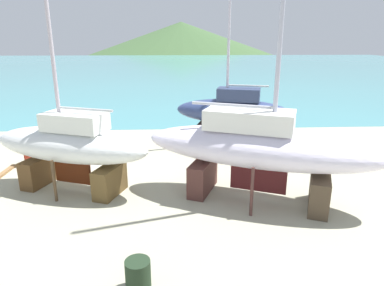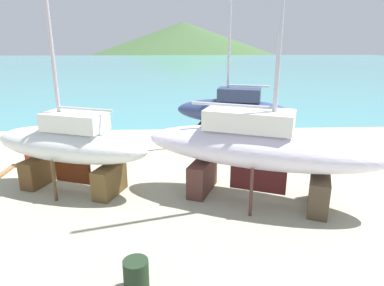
{
  "view_description": "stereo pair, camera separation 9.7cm",
  "coord_description": "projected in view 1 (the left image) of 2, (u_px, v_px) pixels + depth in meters",
  "views": [
    {
      "loc": [
        4.82,
        -14.89,
        6.23
      ],
      "look_at": [
        5.62,
        0.52,
        1.48
      ],
      "focal_mm": 31.98,
      "sensor_mm": 36.0,
      "label": 1
    },
    {
      "loc": [
        4.92,
        -14.9,
        6.23
      ],
      "look_at": [
        5.62,
        0.52,
        1.48
      ],
      "focal_mm": 31.98,
      "sensor_mm": 36.0,
      "label": 2
    }
  ],
  "objects": [
    {
      "name": "worker",
      "position": [
        27.0,
        150.0,
        17.22
      ],
      "size": [
        0.5,
        0.45,
        1.65
      ],
      "rotation": [
        0.0,
        0.0,
        2.21
      ],
      "color": "maroon",
      "rests_on": "ground"
    },
    {
      "name": "sailboat_far_slipway",
      "position": [
        259.0,
        147.0,
        13.21
      ],
      "size": [
        9.54,
        5.94,
        15.54
      ],
      "rotation": [
        0.0,
        0.0,
        -0.39
      ],
      "color": "#4D3E2D",
      "rests_on": "ground"
    },
    {
      "name": "barrel_rust_near",
      "position": [
        138.0,
        275.0,
        8.76
      ],
      "size": [
        0.73,
        0.73,
        0.83
      ],
      "primitive_type": "cylinder",
      "rotation": [
        0.0,
        0.0,
        1.45
      ],
      "color": "#1F311E",
      "rests_on": "ground"
    },
    {
      "name": "sailboat_large_starboard",
      "position": [
        233.0,
        112.0,
        20.59
      ],
      "size": [
        7.21,
        4.04,
        10.62
      ],
      "rotation": [
        0.0,
        0.0,
        2.86
      ],
      "color": "brown",
      "rests_on": "ground"
    },
    {
      "name": "sea_water",
      "position": [
        153.0,
        67.0,
        77.16
      ],
      "size": [
        163.55,
        111.03,
        0.01
      ],
      "primitive_type": "cube",
      "color": "teal",
      "rests_on": "ground"
    },
    {
      "name": "headland_hill",
      "position": [
        181.0,
        50.0,
        193.48
      ],
      "size": [
        175.02,
        175.02,
        30.0
      ],
      "primitive_type": "cone",
      "color": "#3E5D34",
      "rests_on": "ground"
    },
    {
      "name": "ground_plane",
      "position": [
        49.0,
        210.0,
        12.97
      ],
      "size": [
        46.92,
        46.92,
        0.0
      ],
      "primitive_type": "plane",
      "color": "#A7A48A"
    },
    {
      "name": "sailboat_mid_port",
      "position": [
        71.0,
        145.0,
        14.15
      ],
      "size": [
        7.34,
        4.45,
        11.35
      ],
      "rotation": [
        0.0,
        0.0,
        2.79
      ],
      "color": "brown",
      "rests_on": "ground"
    },
    {
      "name": "timber_short_skew",
      "position": [
        5.0,
        172.0,
        16.45
      ],
      "size": [
        0.28,
        1.84,
        0.11
      ],
      "primitive_type": "cube",
      "rotation": [
        0.0,
        0.0,
        1.54
      ],
      "color": "olive",
      "rests_on": "ground"
    },
    {
      "name": "timber_short_cross",
      "position": [
        317.0,
        155.0,
        18.78
      ],
      "size": [
        1.88,
        0.53,
        0.14
      ],
      "primitive_type": "cube",
      "rotation": [
        0.0,
        0.0,
        0.17
      ],
      "color": "brown",
      "rests_on": "ground"
    }
  ]
}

